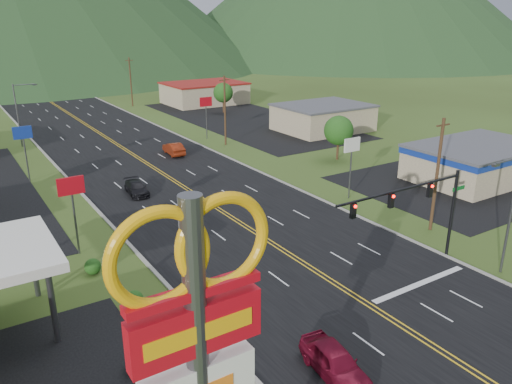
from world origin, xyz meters
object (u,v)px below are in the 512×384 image
traffic_signal (419,201)px  streetlight_west (19,111)px  car_dark_mid (137,188)px  car_red_far (174,149)px  streetlight_east (510,208)px  car_red_near (335,363)px  pylon_sign (198,364)px

traffic_signal → streetlight_west: streetlight_west is taller
car_dark_mid → streetlight_west: bearing=107.5°
car_red_far → streetlight_west: bearing=-39.8°
streetlight_west → car_dark_mid: bearing=-77.4°
streetlight_east → car_red_near: (-17.60, -1.97, -4.35)m
car_red_near → car_red_far: 47.23m
traffic_signal → streetlight_east: (4.70, -4.00, -0.15)m
streetlight_east → car_dark_mid: size_ratio=1.98×
pylon_sign → streetlight_east: (28.18, 8.00, -4.12)m
streetlight_east → car_red_far: bearing=98.3°
car_red_near → car_red_far: size_ratio=0.98×
traffic_signal → car_red_far: bearing=92.5°
traffic_signal → car_red_near: (-12.90, -5.96, -4.50)m
traffic_signal → streetlight_east: 6.17m
pylon_sign → traffic_signal: size_ratio=1.07×
streetlight_east → streetlight_west: (-22.86, 60.00, 0.00)m
streetlight_west → car_dark_mid: streetlight_west is taller
pylon_sign → streetlight_west: 68.33m
streetlight_west → car_red_far: (16.45, -16.08, -4.37)m
pylon_sign → car_red_near: (10.58, 6.03, -8.47)m
traffic_signal → car_dark_mid: traffic_signal is taller
traffic_signal → car_dark_mid: bearing=113.3°
traffic_signal → streetlight_west: bearing=108.0°
pylon_sign → streetlight_east: pylon_sign is taller
streetlight_east → car_dark_mid: 35.40m
streetlight_west → streetlight_east: bearing=-69.1°
streetlight_west → car_red_near: 62.34m
car_red_near → car_red_far: bearing=83.4°
streetlight_east → car_dark_mid: bearing=117.8°
pylon_sign → car_dark_mid: (11.81, 39.06, -8.64)m
car_dark_mid → car_red_far: car_red_far is taller
car_red_near → streetlight_east: bearing=13.5°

